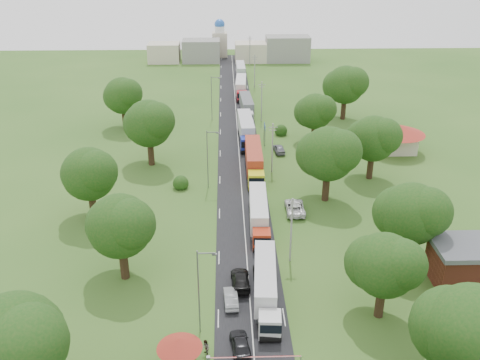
{
  "coord_description": "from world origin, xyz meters",
  "views": [
    {
      "loc": [
        -2.6,
        -64.55,
        38.3
      ],
      "look_at": [
        -0.36,
        11.41,
        3.0
      ],
      "focal_mm": 40.0,
      "sensor_mm": 36.0,
      "label": 1
    }
  ],
  "objects_px": {
    "guard_booth": "(180,349)",
    "truck_0": "(266,285)",
    "car_lane_front": "(240,344)",
    "info_sign": "(265,129)",
    "car_lane_mid": "(231,298)",
    "boom_barrier": "(241,358)"
  },
  "relations": [
    {
      "from": "car_lane_front",
      "to": "car_lane_mid",
      "type": "relative_size",
      "value": 1.06
    },
    {
      "from": "truck_0",
      "to": "car_lane_mid",
      "type": "xyz_separation_m",
      "value": [
        -3.96,
        -0.49,
        -1.36
      ]
    },
    {
      "from": "info_sign",
      "to": "truck_0",
      "type": "bearing_deg",
      "value": -93.94
    },
    {
      "from": "guard_booth",
      "to": "truck_0",
      "type": "relative_size",
      "value": 0.31
    },
    {
      "from": "guard_booth",
      "to": "truck_0",
      "type": "height_order",
      "value": "truck_0"
    },
    {
      "from": "boom_barrier",
      "to": "guard_booth",
      "type": "height_order",
      "value": "guard_booth"
    },
    {
      "from": "boom_barrier",
      "to": "info_sign",
      "type": "relative_size",
      "value": 2.25
    },
    {
      "from": "truck_0",
      "to": "car_lane_front",
      "type": "xyz_separation_m",
      "value": [
        -3.1,
        -8.04,
        -1.3
      ]
    },
    {
      "from": "guard_booth",
      "to": "car_lane_front",
      "type": "bearing_deg",
      "value": 19.47
    },
    {
      "from": "guard_booth",
      "to": "truck_0",
      "type": "bearing_deg",
      "value": 48.44
    },
    {
      "from": "truck_0",
      "to": "car_lane_mid",
      "type": "distance_m",
      "value": 4.22
    },
    {
      "from": "car_lane_mid",
      "to": "info_sign",
      "type": "bearing_deg",
      "value": -101.96
    },
    {
      "from": "truck_0",
      "to": "car_lane_front",
      "type": "relative_size",
      "value": 3.12
    },
    {
      "from": "boom_barrier",
      "to": "car_lane_mid",
      "type": "xyz_separation_m",
      "value": [
        -0.84,
        9.62,
        -0.19
      ]
    },
    {
      "from": "boom_barrier",
      "to": "truck_0",
      "type": "relative_size",
      "value": 0.65
    },
    {
      "from": "boom_barrier",
      "to": "truck_0",
      "type": "distance_m",
      "value": 10.65
    },
    {
      "from": "guard_booth",
      "to": "car_lane_front",
      "type": "xyz_separation_m",
      "value": [
        5.86,
        2.07,
        -1.39
      ]
    },
    {
      "from": "guard_booth",
      "to": "info_sign",
      "type": "distance_m",
      "value": 61.27
    },
    {
      "from": "truck_0",
      "to": "guard_booth",
      "type": "bearing_deg",
      "value": -131.56
    },
    {
      "from": "info_sign",
      "to": "truck_0",
      "type": "distance_m",
      "value": 50.02
    },
    {
      "from": "boom_barrier",
      "to": "info_sign",
      "type": "bearing_deg",
      "value": 83.76
    },
    {
      "from": "truck_0",
      "to": "car_lane_front",
      "type": "height_order",
      "value": "truck_0"
    }
  ]
}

